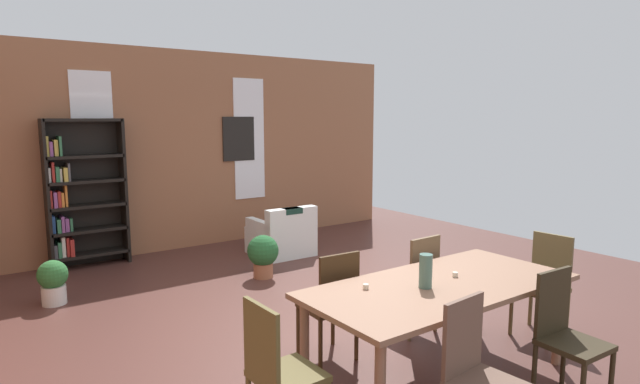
{
  "coord_description": "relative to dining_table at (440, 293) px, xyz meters",
  "views": [
    {
      "loc": [
        -2.85,
        -3.86,
        2.04
      ],
      "look_at": [
        0.76,
        1.17,
        1.14
      ],
      "focal_mm": 28.96,
      "sensor_mm": 36.0,
      "label": 1
    }
  ],
  "objects": [
    {
      "name": "tealight_candle_1",
      "position": [
        -0.56,
        0.23,
        0.09
      ],
      "size": [
        0.04,
        0.04,
        0.04
      ],
      "primitive_type": "cylinder",
      "color": "silver",
      "rests_on": "dining_table"
    },
    {
      "name": "framed_picture",
      "position": [
        0.89,
        5.13,
        0.99
      ],
      "size": [
        0.56,
        0.03,
        0.72
      ],
      "primitive_type": "cube",
      "color": "black"
    },
    {
      "name": "dining_chair_far_right",
      "position": [
        0.49,
        0.73,
        -0.19
      ],
      "size": [
        0.41,
        0.41,
        0.95
      ],
      "color": "brown",
      "rests_on": "ground"
    },
    {
      "name": "window_pane_0",
      "position": [
        -1.34,
        5.14,
        0.98
      ],
      "size": [
        0.55,
        0.02,
        1.99
      ],
      "primitive_type": "cube",
      "color": "white"
    },
    {
      "name": "potted_plant_corner",
      "position": [
        -2.19,
        3.58,
        -0.43
      ],
      "size": [
        0.32,
        0.32,
        0.5
      ],
      "color": "silver",
      "rests_on": "ground"
    },
    {
      "name": "window_pane_1",
      "position": [
        1.08,
        5.14,
        0.98
      ],
      "size": [
        0.55,
        0.02,
        1.99
      ],
      "primitive_type": "cube",
      "color": "white"
    },
    {
      "name": "dining_chair_far_left",
      "position": [
        -0.49,
        0.73,
        -0.19
      ],
      "size": [
        0.42,
        0.42,
        0.95
      ],
      "color": "#3A2814",
      "rests_on": "ground"
    },
    {
      "name": "tealight_candle_0",
      "position": [
        0.22,
        0.04,
        0.09
      ],
      "size": [
        0.04,
        0.04,
        0.04
      ],
      "primitive_type": "cylinder",
      "color": "silver",
      "rests_on": "dining_table"
    },
    {
      "name": "dining_chair_near_right",
      "position": [
        0.49,
        -0.73,
        -0.19
      ],
      "size": [
        0.42,
        0.42,
        0.95
      ],
      "color": "#2F2516",
      "rests_on": "ground"
    },
    {
      "name": "armchair_white",
      "position": [
        0.94,
        3.88,
        -0.42
      ],
      "size": [
        0.81,
        0.81,
        0.75
      ],
      "color": "white",
      "rests_on": "ground"
    },
    {
      "name": "dining_chair_head_right",
      "position": [
        1.46,
        0.01,
        -0.19
      ],
      "size": [
        0.43,
        0.43,
        0.95
      ],
      "color": "brown",
      "rests_on": "ground"
    },
    {
      "name": "potted_plant_by_shelf",
      "position": [
        0.16,
        3.08,
        -0.39
      ],
      "size": [
        0.4,
        0.4,
        0.55
      ],
      "color": "#9E6042",
      "rests_on": "ground"
    },
    {
      "name": "dining_table",
      "position": [
        0.0,
        0.0,
        0.0
      ],
      "size": [
        2.18,
        1.02,
        0.78
      ],
      "color": "#886049",
      "rests_on": "ground"
    },
    {
      "name": "dining_chair_near_left",
      "position": [
        -0.5,
        -0.73,
        -0.19
      ],
      "size": [
        0.43,
        0.43,
        0.95
      ],
      "color": "brown",
      "rests_on": "ground"
    },
    {
      "name": "bookshelf_tall",
      "position": [
        -1.6,
        4.96,
        0.3
      ],
      "size": [
        1.01,
        0.31,
        2.03
      ],
      "color": "black",
      "rests_on": "ground"
    },
    {
      "name": "back_wall_brick",
      "position": [
        -0.13,
        5.21,
        0.83
      ],
      "size": [
        7.94,
        0.12,
        3.06
      ],
      "primitive_type": "cube",
      "color": "#9A6244",
      "rests_on": "ground"
    },
    {
      "name": "ground_plane",
      "position": [
        -0.13,
        1.3,
        -0.7
      ],
      "size": [
        9.99,
        9.99,
        0.0
      ],
      "primitive_type": "plane",
      "color": "#512E28"
    },
    {
      "name": "dining_chair_head_left",
      "position": [
        -1.46,
        -0.0,
        -0.19
      ],
      "size": [
        0.41,
        0.41,
        0.95
      ],
      "color": "brown",
      "rests_on": "ground"
    },
    {
      "name": "vase_on_table",
      "position": [
        -0.17,
        0.0,
        0.2
      ],
      "size": [
        0.1,
        0.1,
        0.26
      ],
      "primitive_type": "cylinder",
      "color": "#4C7266",
      "rests_on": "dining_table"
    }
  ]
}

